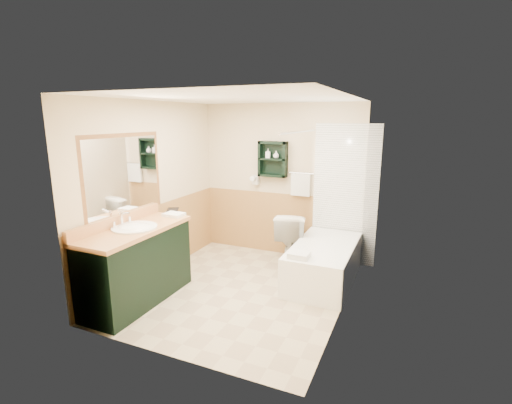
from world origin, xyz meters
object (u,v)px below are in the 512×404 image
Objects in this scene: toilet at (291,237)px; vanity_book at (167,203)px; wall_shelf at (273,159)px; vanity at (137,265)px; soap_bottle_b at (276,155)px; hair_dryer at (256,180)px; bathtub at (324,263)px; soap_bottle_a at (268,156)px.

vanity_book is at bearing 24.51° from toilet.
vanity_book is at bearing -129.06° from wall_shelf.
vanity is 12.76× the size of soap_bottle_b.
hair_dryer is 0.54m from soap_bottle_b.
wall_shelf reaches higher than vanity_book.
toilet is at bearing -31.85° from soap_bottle_b.
bathtub is at bearing -34.36° from wall_shelf.
soap_bottle_a is 1.28× the size of soap_bottle_b.
toilet is (0.69, -0.24, -0.81)m from hair_dryer.
hair_dryer is 1.64× the size of soap_bottle_a.
soap_bottle_a is at bearing -36.41° from toilet.
vanity is 2.61m from soap_bottle_b.
soap_bottle_a reaches higher than hair_dryer.
bathtub is at bearing 37.05° from vanity.
hair_dryer reaches higher than vanity.
vanity_book is 1.73m from soap_bottle_a.
bathtub is (1.33, -0.73, -0.94)m from hair_dryer.
wall_shelf is 2.57m from vanity.
soap_bottle_a is at bearing -7.66° from hair_dryer.
bathtub is 10.26× the size of soap_bottle_a.
toilet is (-0.63, 0.49, 0.13)m from bathtub.
wall_shelf is 0.38× the size of vanity.
vanity is at bearing -142.95° from bathtub.
toilet is 1.28m from soap_bottle_b.
soap_bottle_b reaches higher than soap_bottle_a.
wall_shelf is at bearing -41.00° from toilet.
vanity_book is 1.82× the size of soap_bottle_b.
toilet is at bearing 8.33° from vanity_book.
vanity is 1.03m from vanity_book.
vanity_book is (-1.06, -1.31, -0.53)m from wall_shelf.
hair_dryer is 0.16× the size of bathtub.
wall_shelf is 1.76m from vanity_book.
vanity_book is (-1.45, -1.09, 0.63)m from toilet.
wall_shelf is 3.76× the size of soap_bottle_a.
hair_dryer is at bearing 74.70° from vanity.
bathtub is 7.22× the size of vanity_book.
wall_shelf reaches higher than hair_dryer.
soap_bottle_b is at bearing 0.00° from soap_bottle_a.
vanity_book is at bearing 101.06° from vanity.
bathtub is (1.03, -0.70, -1.29)m from wall_shelf.
hair_dryer is 2.37m from vanity.
hair_dryer is at bearing -31.45° from toilet.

